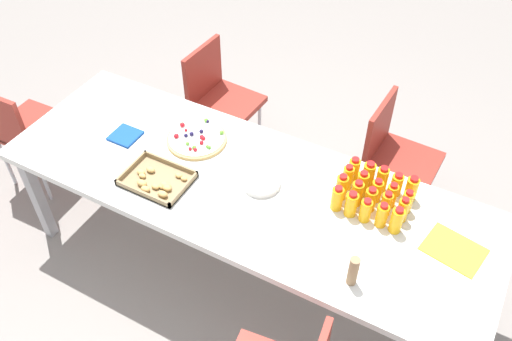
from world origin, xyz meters
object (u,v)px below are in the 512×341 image
Objects in this scene: chair_near_right at (218,95)px; juice_bottle_3 at (369,175)px; juice_bottle_0 at (411,189)px; juice_bottle_4 at (354,170)px; chair_end at (21,127)px; juice_bottle_18 at (351,204)px; juice_bottle_5 at (407,202)px; fruit_pizza at (197,139)px; juice_bottle_8 at (362,184)px; juice_bottle_7 at (377,191)px; chair_near_left at (394,153)px; snack_tray at (157,180)px; plate_stack at (261,183)px; juice_bottle_6 at (392,195)px; cardboard_tube at (353,271)px; juice_bottle_9 at (348,177)px; juice_bottle_14 at (342,187)px; juice_bottle_16 at (382,215)px; juice_bottle_17 at (366,210)px; napkin_stack at (125,136)px; juice_bottle_11 at (386,204)px; juice_bottle_1 at (397,185)px; paper_folder at (454,249)px; juice_bottle_19 at (337,198)px; juice_bottle_13 at (357,193)px; juice_bottle_10 at (403,210)px; juice_bottle_2 at (382,179)px; juice_bottle_15 at (397,220)px; party_table at (245,191)px.

chair_near_right is 1.36m from juice_bottle_3.
juice_bottle_0 is 1.03× the size of juice_bottle_4.
juice_bottle_18 is (-2.13, -0.12, 0.29)m from chair_end.
juice_bottle_5 is 1.17m from fruit_pizza.
juice_bottle_8 reaches higher than chair_near_right.
juice_bottle_7 is 0.16m from juice_bottle_18.
snack_tray is (0.95, 1.04, 0.24)m from chair_near_left.
juice_bottle_0 reaches higher than plate_stack.
juice_bottle_3 is at bearing 70.00° from chair_near_right.
juice_bottle_18 is (0.15, 0.15, 0.00)m from juice_bottle_6.
fruit_pizza is 1.18m from cardboard_tube.
juice_bottle_14 is at bearing 89.30° from juice_bottle_9.
juice_bottle_7 is at bearing -61.95° from juice_bottle_16.
juice_bottle_0 is at bearing -177.58° from juice_bottle_3.
napkin_stack is (1.37, 0.07, -0.06)m from juice_bottle_17.
juice_bottle_7 is 0.10m from juice_bottle_11.
juice_bottle_1 is at bearing -129.96° from juice_bottle_7.
napkin_stack is 0.58× the size of paper_folder.
juice_bottle_1 is 0.92× the size of juice_bottle_6.
chair_near_left is 0.82m from juice_bottle_19.
juice_bottle_19 is at bearing -2.39° from juice_bottle_18.
juice_bottle_7 is at bearing 50.04° from juice_bottle_1.
juice_bottle_3 reaches higher than juice_bottle_1.
juice_bottle_19 is (-0.01, 0.15, -0.00)m from juice_bottle_9.
juice_bottle_8 is 1.08× the size of juice_bottle_16.
cardboard_tube is at bearing 54.27° from chair_near_right.
snack_tray is (-1.19, 0.15, 0.24)m from chair_end.
juice_bottle_17 reaches higher than chair_near_left.
cardboard_tube is at bearing 175.33° from snack_tray.
juice_bottle_3 is at bearing -151.04° from plate_stack.
juice_bottle_18 is (0.00, 0.22, -0.00)m from juice_bottle_3.
juice_bottle_17 is (0.07, 0.08, -0.00)m from juice_bottle_11.
cardboard_tube is at bearing 108.90° from juice_bottle_13.
paper_folder is at bearing -177.45° from juice_bottle_18.
juice_bottle_18 is (0.23, 0.08, 0.00)m from juice_bottle_10.
juice_bottle_2 is at bearing 5.20° from juice_bottle_1.
juice_bottle_15 is at bearing -177.95° from juice_bottle_17.
snack_tray is at bearing 14.35° from juice_bottle_16.
juice_bottle_1 is 0.89× the size of juice_bottle_13.
juice_bottle_10 is (-0.30, 0.14, 0.00)m from juice_bottle_4.
party_table is at bearing 23.56° from juice_bottle_1.
juice_bottle_5 is 1.00× the size of juice_bottle_7.
juice_bottle_17 is at bearing 133.52° from juice_bottle_13.
juice_bottle_4 is at bearing 8.08° from chair_end.
juice_bottle_16 is at bearing 12.98° from chair_near_left.
juice_bottle_8 is 0.53m from cardboard_tube.
juice_bottle_6 is at bearing -162.77° from party_table.
juice_bottle_10 is 0.89× the size of cardboard_tube.
juice_bottle_11 is 0.23m from juice_bottle_14.
chair_near_left is at bearing -90.50° from juice_bottle_18.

